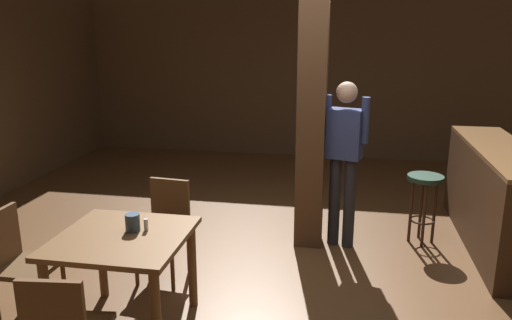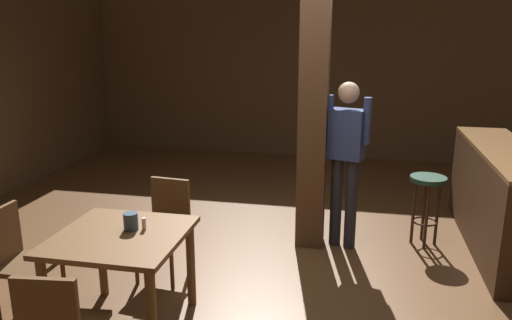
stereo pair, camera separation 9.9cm
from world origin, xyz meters
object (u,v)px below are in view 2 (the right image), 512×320
at_px(chair_west, 19,257).
at_px(chair_north, 166,223).
at_px(dining_table, 121,250).
at_px(napkin_cup, 131,221).
at_px(bar_stool_near, 427,193).
at_px(bar_counter, 491,198).
at_px(salt_shaker, 144,224).
at_px(standing_person, 346,153).

distance_m(chair_west, chair_north, 1.23).
bearing_deg(dining_table, chair_north, 89.60).
relative_size(chair_west, napkin_cup, 6.79).
bearing_deg(dining_table, bar_stool_near, 40.21).
relative_size(dining_table, chair_north, 1.05).
bearing_deg(dining_table, napkin_cup, 63.52).
height_order(chair_west, chair_north, same).
relative_size(dining_table, bar_counter, 0.40).
relative_size(chair_west, bar_counter, 0.38).
bearing_deg(chair_north, dining_table, -90.40).
relative_size(chair_west, bar_stool_near, 1.20).
height_order(chair_north, bar_stool_near, chair_north).
bearing_deg(chair_north, napkin_cup, -86.98).
xyz_separation_m(chair_north, bar_stool_near, (2.41, 1.19, 0.06)).
relative_size(napkin_cup, bar_counter, 0.06).
relative_size(chair_north, napkin_cup, 6.79).
relative_size(napkin_cup, salt_shaker, 1.43).
xyz_separation_m(chair_west, chair_north, (0.86, 0.88, 0.00)).
bearing_deg(dining_table, salt_shaker, 38.81).
xyz_separation_m(napkin_cup, salt_shaker, (0.10, 0.02, -0.02)).
height_order(salt_shaker, bar_stool_near, salt_shaker).
bearing_deg(chair_north, chair_west, -134.45).
xyz_separation_m(dining_table, bar_counter, (3.05, 2.11, -0.09)).
relative_size(dining_table, standing_person, 0.54).
bearing_deg(salt_shaker, napkin_cup, -167.32).
bearing_deg(bar_stool_near, salt_shaker, -139.70).
xyz_separation_m(chair_north, standing_person, (1.56, 0.97, 0.50)).
xyz_separation_m(dining_table, napkin_cup, (0.05, 0.09, 0.20)).
distance_m(chair_west, salt_shaker, 1.05).
bearing_deg(standing_person, napkin_cup, -131.43).
xyz_separation_m(chair_north, napkin_cup, (0.04, -0.76, 0.32)).
height_order(chair_north, napkin_cup, chair_north).
xyz_separation_m(dining_table, chair_north, (0.01, 0.85, -0.12)).
height_order(napkin_cup, bar_stool_near, napkin_cup).
distance_m(chair_north, bar_counter, 3.30).
bearing_deg(napkin_cup, standing_person, 48.57).
bearing_deg(bar_stool_near, standing_person, -165.25).
height_order(dining_table, chair_north, chair_north).
xyz_separation_m(bar_counter, bar_stool_near, (-0.64, -0.07, 0.03)).
bearing_deg(napkin_cup, chair_north, 93.02).
distance_m(dining_table, napkin_cup, 0.22).
height_order(chair_west, standing_person, standing_person).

